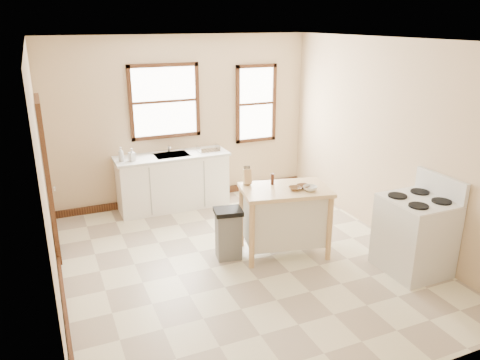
% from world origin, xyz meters
% --- Properties ---
extents(floor, '(5.00, 5.00, 0.00)m').
position_xyz_m(floor, '(0.00, 0.00, 0.00)').
color(floor, beige).
rests_on(floor, ground).
extents(ceiling, '(5.00, 5.00, 0.00)m').
position_xyz_m(ceiling, '(0.00, 0.00, 2.80)').
color(ceiling, white).
rests_on(ceiling, ground).
extents(wall_back, '(4.50, 0.04, 2.80)m').
position_xyz_m(wall_back, '(0.00, 2.50, 1.40)').
color(wall_back, tan).
rests_on(wall_back, ground).
extents(wall_left, '(0.04, 5.00, 2.80)m').
position_xyz_m(wall_left, '(-2.25, 0.00, 1.40)').
color(wall_left, tan).
rests_on(wall_left, ground).
extents(wall_right, '(0.04, 5.00, 2.80)m').
position_xyz_m(wall_right, '(2.25, 0.00, 1.40)').
color(wall_right, tan).
rests_on(wall_right, ground).
extents(window_main, '(1.17, 0.06, 1.22)m').
position_xyz_m(window_main, '(-0.30, 2.48, 1.75)').
color(window_main, black).
rests_on(window_main, wall_back).
extents(window_side, '(0.77, 0.06, 1.37)m').
position_xyz_m(window_side, '(1.35, 2.48, 1.60)').
color(window_side, black).
rests_on(window_side, wall_back).
extents(door_left, '(0.06, 0.90, 2.10)m').
position_xyz_m(door_left, '(-2.21, 1.30, 1.05)').
color(door_left, black).
rests_on(door_left, ground).
extents(baseboard_back, '(4.50, 0.04, 0.12)m').
position_xyz_m(baseboard_back, '(0.00, 2.47, 0.06)').
color(baseboard_back, black).
rests_on(baseboard_back, ground).
extents(baseboard_left, '(0.04, 5.00, 0.12)m').
position_xyz_m(baseboard_left, '(-2.22, 0.00, 0.06)').
color(baseboard_left, black).
rests_on(baseboard_left, ground).
extents(sink_counter, '(1.86, 0.62, 0.92)m').
position_xyz_m(sink_counter, '(-0.30, 2.20, 0.46)').
color(sink_counter, white).
rests_on(sink_counter, ground).
extents(faucet, '(0.03, 0.03, 0.22)m').
position_xyz_m(faucet, '(-0.30, 2.38, 1.03)').
color(faucet, silver).
rests_on(faucet, sink_counter).
extents(soap_bottle_a, '(0.12, 0.12, 0.23)m').
position_xyz_m(soap_bottle_a, '(-1.12, 2.14, 1.04)').
color(soap_bottle_a, '#B2B2B2').
rests_on(soap_bottle_a, sink_counter).
extents(soap_bottle_b, '(0.12, 0.12, 0.20)m').
position_xyz_m(soap_bottle_b, '(-0.96, 2.10, 1.02)').
color(soap_bottle_b, '#B2B2B2').
rests_on(soap_bottle_b, sink_counter).
extents(dish_rack, '(0.38, 0.29, 0.09)m').
position_xyz_m(dish_rack, '(0.32, 2.16, 0.97)').
color(dish_rack, silver).
rests_on(dish_rack, sink_counter).
extents(kitchen_island, '(1.26, 0.94, 0.93)m').
position_xyz_m(kitchen_island, '(0.62, 0.02, 0.47)').
color(kitchen_island, '#EDBC8B').
rests_on(kitchen_island, ground).
extents(knife_block, '(0.12, 0.12, 0.20)m').
position_xyz_m(knife_block, '(0.22, 0.35, 1.03)').
color(knife_block, tan).
rests_on(knife_block, kitchen_island).
extents(pepper_grinder, '(0.05, 0.05, 0.15)m').
position_xyz_m(pepper_grinder, '(0.53, 0.22, 1.01)').
color(pepper_grinder, '#411D11').
rests_on(pepper_grinder, kitchen_island).
extents(bowl_a, '(0.20, 0.20, 0.04)m').
position_xyz_m(bowl_a, '(0.70, -0.09, 0.95)').
color(bowl_a, brown).
rests_on(bowl_a, kitchen_island).
extents(bowl_b, '(0.17, 0.17, 0.04)m').
position_xyz_m(bowl_b, '(0.84, -0.06, 0.95)').
color(bowl_b, brown).
rests_on(bowl_b, kitchen_island).
extents(bowl_c, '(0.21, 0.21, 0.06)m').
position_xyz_m(bowl_c, '(0.87, -0.18, 0.96)').
color(bowl_c, white).
rests_on(bowl_c, kitchen_island).
extents(trash_bin, '(0.40, 0.36, 0.69)m').
position_xyz_m(trash_bin, '(-0.12, 0.19, 0.35)').
color(trash_bin, slate).
rests_on(trash_bin, ground).
extents(gas_stove, '(0.77, 0.78, 1.23)m').
position_xyz_m(gas_stove, '(1.88, -1.04, 0.61)').
color(gas_stove, silver).
rests_on(gas_stove, ground).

